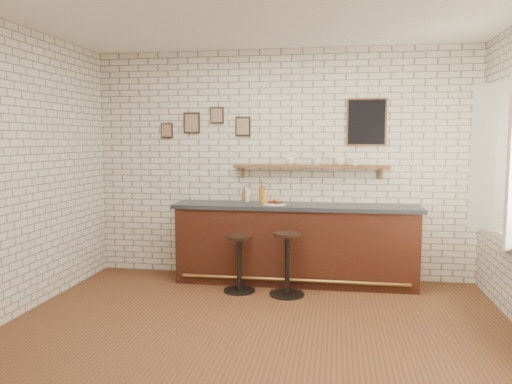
# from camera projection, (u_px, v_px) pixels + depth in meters

# --- Properties ---
(ground) EXTENTS (5.00, 5.00, 0.00)m
(ground) POSITION_uv_depth(u_px,v_px,m) (256.00, 331.00, 4.78)
(ground) COLOR brown
(ground) RESTS_ON ground
(bar_counter) EXTENTS (3.10, 0.65, 1.01)m
(bar_counter) POSITION_uv_depth(u_px,v_px,m) (295.00, 244.00, 6.36)
(bar_counter) COLOR #401A11
(bar_counter) RESTS_ON ground
(sandwich_plate) EXTENTS (0.28, 0.28, 0.01)m
(sandwich_plate) POSITION_uv_depth(u_px,v_px,m) (274.00, 204.00, 6.27)
(sandwich_plate) COLOR white
(sandwich_plate) RESTS_ON bar_counter
(ciabatta_sandwich) EXTENTS (0.22, 0.16, 0.06)m
(ciabatta_sandwich) POSITION_uv_depth(u_px,v_px,m) (275.00, 201.00, 6.26)
(ciabatta_sandwich) COLOR tan
(ciabatta_sandwich) RESTS_ON sandwich_plate
(potato_chips) EXTENTS (0.26, 0.18, 0.00)m
(potato_chips) POSITION_uv_depth(u_px,v_px,m) (272.00, 204.00, 6.27)
(potato_chips) COLOR #E1AC4F
(potato_chips) RESTS_ON sandwich_plate
(bitters_bottle_brown) EXTENTS (0.06, 0.06, 0.20)m
(bitters_bottle_brown) POSITION_uv_depth(u_px,v_px,m) (244.00, 196.00, 6.58)
(bitters_bottle_brown) COLOR brown
(bitters_bottle_brown) RESTS_ON bar_counter
(bitters_bottle_white) EXTENTS (0.06, 0.06, 0.22)m
(bitters_bottle_white) POSITION_uv_depth(u_px,v_px,m) (247.00, 195.00, 6.57)
(bitters_bottle_white) COLOR white
(bitters_bottle_white) RESTS_ON bar_counter
(bitters_bottle_amber) EXTENTS (0.06, 0.06, 0.27)m
(bitters_bottle_amber) POSITION_uv_depth(u_px,v_px,m) (261.00, 194.00, 6.54)
(bitters_bottle_amber) COLOR #AB631B
(bitters_bottle_amber) RESTS_ON bar_counter
(condiment_bottle_yellow) EXTENTS (0.06, 0.06, 0.18)m
(condiment_bottle_yellow) POSITION_uv_depth(u_px,v_px,m) (264.00, 196.00, 6.54)
(condiment_bottle_yellow) COLOR yellow
(condiment_bottle_yellow) RESTS_ON bar_counter
(bar_stool_left) EXTENTS (0.38, 0.38, 0.69)m
(bar_stool_left) POSITION_uv_depth(u_px,v_px,m) (239.00, 262.00, 5.99)
(bar_stool_left) COLOR black
(bar_stool_left) RESTS_ON ground
(bar_stool_right) EXTENTS (0.43, 0.43, 0.75)m
(bar_stool_right) POSITION_uv_depth(u_px,v_px,m) (287.00, 262.00, 5.84)
(bar_stool_right) COLOR black
(bar_stool_right) RESTS_ON ground
(wall_shelf) EXTENTS (2.00, 0.18, 0.18)m
(wall_shelf) POSITION_uv_depth(u_px,v_px,m) (310.00, 167.00, 6.43)
(wall_shelf) COLOR brown
(wall_shelf) RESTS_ON ground
(shelf_cup_a) EXTENTS (0.15, 0.15, 0.10)m
(shelf_cup_a) POSITION_uv_depth(u_px,v_px,m) (290.00, 161.00, 6.46)
(shelf_cup_a) COLOR white
(shelf_cup_a) RESTS_ON wall_shelf
(shelf_cup_b) EXTENTS (0.14, 0.14, 0.09)m
(shelf_cup_b) POSITION_uv_depth(u_px,v_px,m) (317.00, 161.00, 6.41)
(shelf_cup_b) COLOR white
(shelf_cup_b) RESTS_ON wall_shelf
(shelf_cup_c) EXTENTS (0.13, 0.13, 0.10)m
(shelf_cup_c) POSITION_uv_depth(u_px,v_px,m) (340.00, 161.00, 6.36)
(shelf_cup_c) COLOR white
(shelf_cup_c) RESTS_ON wall_shelf
(shelf_cup_d) EXTENTS (0.13, 0.13, 0.09)m
(shelf_cup_d) POSITION_uv_depth(u_px,v_px,m) (355.00, 162.00, 6.33)
(shelf_cup_d) COLOR white
(shelf_cup_d) RESTS_ON wall_shelf
(back_wall_decor) EXTENTS (2.96, 0.02, 0.56)m
(back_wall_decor) POSITION_uv_depth(u_px,v_px,m) (298.00, 123.00, 6.47)
(back_wall_decor) COLOR black
(back_wall_decor) RESTS_ON ground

